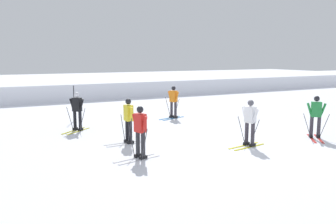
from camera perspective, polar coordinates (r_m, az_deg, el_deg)
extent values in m
plane|color=white|center=(14.04, 9.51, -4.82)|extent=(120.00, 120.00, 0.00)
cube|color=white|center=(31.76, -12.79, 3.77)|extent=(80.00, 8.76, 1.25)
cube|color=silver|center=(11.62, -4.51, -7.54)|extent=(1.58, 0.45, 0.02)
cube|color=silver|center=(11.84, -5.33, -7.24)|extent=(1.58, 0.45, 0.02)
cube|color=black|center=(11.69, -3.92, -7.12)|extent=(0.28, 0.18, 0.10)
cube|color=black|center=(11.91, -4.75, -6.84)|extent=(0.28, 0.18, 0.10)
cylinder|color=#2D2D33|center=(11.57, -3.95, -4.86)|extent=(0.14, 0.14, 0.85)
cylinder|color=#2D2D33|center=(11.79, -4.78, -4.61)|extent=(0.14, 0.14, 0.85)
cube|color=red|center=(11.55, -4.40, -1.72)|extent=(0.32, 0.42, 0.60)
cylinder|color=red|center=(11.35, -3.72, -1.97)|extent=(0.15, 0.27, 0.55)
cylinder|color=red|center=(11.74, -5.21, -1.62)|extent=(0.15, 0.27, 0.55)
sphere|color=black|center=(11.48, -4.43, 0.39)|extent=(0.22, 0.22, 0.22)
cylinder|color=#38383D|center=(11.36, -3.74, -5.18)|extent=(0.10, 0.32, 1.07)
cylinder|color=#38383D|center=(11.89, -5.73, -4.58)|extent=(0.10, 0.32, 1.07)
cube|color=silver|center=(13.67, -6.50, -5.07)|extent=(1.60, 0.15, 0.02)
cube|color=silver|center=(13.92, -6.97, -4.83)|extent=(1.60, 0.15, 0.02)
cube|color=black|center=(13.72, -5.93, -4.76)|extent=(0.26, 0.13, 0.10)
cube|color=black|center=(13.97, -6.41, -4.52)|extent=(0.26, 0.13, 0.10)
cylinder|color=black|center=(13.62, -5.96, -2.82)|extent=(0.14, 0.14, 0.85)
cylinder|color=black|center=(13.87, -6.45, -2.61)|extent=(0.14, 0.14, 0.85)
cube|color=yellow|center=(13.63, -6.25, -0.14)|extent=(0.25, 0.39, 0.60)
cylinder|color=yellow|center=(13.40, -5.89, -0.34)|extent=(0.10, 0.26, 0.55)
cylinder|color=yellow|center=(13.85, -6.75, -0.06)|extent=(0.10, 0.26, 0.55)
sphere|color=black|center=(13.57, -6.28, 1.66)|extent=(0.22, 0.22, 0.22)
cylinder|color=#38383D|center=(13.43, -6.05, -3.07)|extent=(0.04, 0.38, 1.06)
cylinder|color=#38383D|center=(13.98, -7.10, -2.61)|extent=(0.04, 0.38, 1.06)
cube|color=#237AC6|center=(19.16, 0.88, -1.02)|extent=(1.54, 0.62, 0.02)
cube|color=#237AC6|center=(19.35, 0.26, -0.93)|extent=(1.54, 0.62, 0.02)
cube|color=black|center=(19.26, 1.18, -0.79)|extent=(0.29, 0.20, 0.10)
cube|color=black|center=(19.45, 0.56, -0.70)|extent=(0.29, 0.20, 0.10)
cylinder|color=#38333D|center=(19.19, 1.18, 0.61)|extent=(0.14, 0.14, 0.85)
cylinder|color=#38333D|center=(19.37, 0.56, 0.69)|extent=(0.14, 0.14, 0.85)
cube|color=orange|center=(19.20, 0.88, 2.49)|extent=(0.35, 0.44, 0.60)
cylinder|color=orange|center=(19.03, 1.40, 2.40)|extent=(0.17, 0.27, 0.55)
cylinder|color=orange|center=(19.36, 0.28, 2.51)|extent=(0.17, 0.27, 0.55)
sphere|color=black|center=(19.16, 0.88, 3.77)|extent=(0.22, 0.22, 0.22)
cylinder|color=#38383D|center=(19.01, 1.34, 0.52)|extent=(0.16, 0.39, 1.09)
cylinder|color=#38383D|center=(19.41, 0.02, 0.69)|extent=(0.16, 0.39, 1.09)
cube|color=gold|center=(16.40, -13.91, -2.96)|extent=(1.29, 1.09, 0.02)
cube|color=gold|center=(16.56, -14.70, -2.87)|extent=(1.29, 1.09, 0.02)
cube|color=black|center=(16.50, -13.62, -2.66)|extent=(0.28, 0.26, 0.10)
cube|color=black|center=(16.67, -14.40, -2.57)|extent=(0.28, 0.26, 0.10)
cylinder|color=black|center=(16.42, -13.67, -1.03)|extent=(0.14, 0.14, 0.85)
cylinder|color=black|center=(16.58, -14.46, -0.97)|extent=(0.14, 0.14, 0.85)
cube|color=black|center=(16.41, -14.15, 1.15)|extent=(0.43, 0.45, 0.60)
cylinder|color=black|center=(16.25, -13.48, 1.06)|extent=(0.23, 0.25, 0.55)
cylinder|color=black|center=(16.54, -14.89, 1.14)|extent=(0.23, 0.25, 0.55)
sphere|color=silver|center=(16.36, -14.21, 2.65)|extent=(0.22, 0.22, 0.22)
cylinder|color=#38383D|center=(16.23, -13.34, -1.20)|extent=(0.24, 0.28, 1.06)
cylinder|color=#38383D|center=(16.62, -15.18, -1.04)|extent=(0.24, 0.28, 1.06)
cube|color=gold|center=(13.51, 12.73, -5.41)|extent=(1.59, 0.36, 0.02)
cube|color=gold|center=(13.68, 11.82, -5.20)|extent=(1.59, 0.36, 0.02)
cube|color=black|center=(13.61, 13.14, -5.06)|extent=(0.28, 0.16, 0.10)
cube|color=black|center=(13.78, 12.23, -4.86)|extent=(0.28, 0.16, 0.10)
cylinder|color=#38333D|center=(13.50, 13.21, -3.10)|extent=(0.14, 0.14, 0.85)
cylinder|color=#38333D|center=(13.67, 12.30, -2.92)|extent=(0.14, 0.14, 0.85)
cube|color=white|center=(13.48, 12.84, -0.41)|extent=(0.30, 0.42, 0.60)
cylinder|color=white|center=(13.31, 13.61, -0.60)|extent=(0.13, 0.27, 0.55)
cylinder|color=white|center=(13.62, 11.97, -0.34)|extent=(0.13, 0.27, 0.55)
sphere|color=#4C4C56|center=(13.42, 12.90, 1.40)|extent=(0.22, 0.22, 0.22)
cylinder|color=#38383D|center=(13.33, 13.46, -3.34)|extent=(0.09, 0.41, 1.06)
cylinder|color=#38383D|center=(13.70, 11.52, -2.95)|extent=(0.09, 0.41, 1.06)
cube|color=red|center=(15.70, 22.67, -3.90)|extent=(1.07, 1.30, 0.02)
cube|color=red|center=(15.64, 21.67, -3.89)|extent=(1.07, 1.30, 0.02)
cube|color=black|center=(15.83, 22.58, -3.57)|extent=(0.26, 0.28, 0.10)
cube|color=black|center=(15.77, 21.58, -3.56)|extent=(0.26, 0.28, 0.10)
cylinder|color=#38333D|center=(15.74, 22.68, -1.88)|extent=(0.14, 0.14, 0.85)
cylinder|color=#38333D|center=(15.68, 21.68, -1.86)|extent=(0.14, 0.14, 0.85)
cube|color=#23843D|center=(15.61, 22.31, 0.38)|extent=(0.45, 0.43, 0.60)
cylinder|color=#23843D|center=(15.65, 23.22, 0.30)|extent=(0.26, 0.23, 0.55)
cylinder|color=#23843D|center=(15.55, 21.42, 0.36)|extent=(0.26, 0.23, 0.55)
sphere|color=black|center=(15.56, 22.40, 1.95)|extent=(0.22, 0.22, 0.22)
cylinder|color=#38383D|center=(15.69, 23.39, -2.12)|extent=(0.30, 0.25, 1.01)
cylinder|color=#38383D|center=(15.56, 21.08, -2.07)|extent=(0.30, 0.25, 1.01)
cylinder|color=black|center=(19.07, -14.57, 1.35)|extent=(0.04, 0.04, 1.80)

